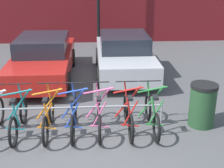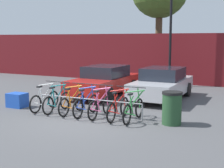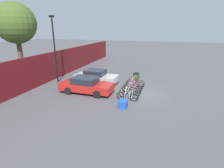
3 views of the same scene
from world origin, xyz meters
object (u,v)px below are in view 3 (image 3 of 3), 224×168
(tree_behind_hoarding, at_px, (15,24))
(cargo_crate, at_px, (123,104))
(bicycle_white, at_px, (127,96))
(car_red, at_px, (86,85))
(bicycle_teal, at_px, (129,93))
(lamp_post, at_px, (55,47))
(car_silver, at_px, (96,77))
(trash_bin, at_px, (136,78))
(bike_rack, at_px, (130,87))
(bicycle_pink, at_px, (133,87))
(bicycle_blue, at_px, (132,89))
(bicycle_red, at_px, (135,84))
(bicycle_orange, at_px, (131,91))
(bicycle_green, at_px, (136,83))

(tree_behind_hoarding, bearing_deg, cargo_crate, -102.02)
(bicycle_white, distance_m, cargo_crate, 1.33)
(car_red, bearing_deg, cargo_crate, -116.92)
(bicycle_white, height_order, bicycle_teal, same)
(bicycle_teal, relative_size, cargo_crate, 2.44)
(lamp_post, bearing_deg, tree_behind_hoarding, 119.00)
(car_silver, height_order, trash_bin, car_silver)
(car_red, distance_m, lamp_post, 5.47)
(trash_bin, bearing_deg, car_red, 139.13)
(bicycle_teal, xyz_separation_m, car_red, (0.04, 3.77, 0.31))
(bike_rack, relative_size, bicycle_teal, 2.39)
(bicycle_pink, bearing_deg, bicycle_teal, 176.38)
(bicycle_white, xyz_separation_m, bicycle_teal, (0.56, 0.00, 0.00))
(trash_bin, bearing_deg, bike_rack, -179.62)
(trash_bin, bearing_deg, bicycle_teal, -177.71)
(tree_behind_hoarding, bearing_deg, bike_rack, -85.68)
(car_red, relative_size, tree_behind_hoarding, 0.60)
(bicycle_blue, relative_size, car_silver, 0.40)
(bicycle_teal, distance_m, bicycle_pink, 1.78)
(bicycle_red, xyz_separation_m, car_silver, (0.30, 4.00, 0.31))
(bicycle_red, relative_size, car_silver, 0.40)
(bicycle_white, bearing_deg, bicycle_red, 0.77)
(cargo_crate, bearing_deg, tree_behind_hoarding, 77.98)
(bicycle_orange, bearing_deg, car_red, 100.80)
(bicycle_green, relative_size, car_red, 0.38)
(tree_behind_hoarding, bearing_deg, bicycle_teal, -92.20)
(bicycle_red, distance_m, trash_bin, 1.77)
(bike_rack, xyz_separation_m, bicycle_blue, (0.00, -0.15, -0.11))
(bicycle_teal, height_order, bicycle_pink, same)
(bicycle_green, xyz_separation_m, cargo_crate, (-4.87, -0.01, -0.10))
(car_silver, distance_m, trash_bin, 4.10)
(car_red, bearing_deg, bicycle_teal, -90.58)
(trash_bin, bearing_deg, cargo_crate, -178.33)
(bicycle_teal, bearing_deg, cargo_crate, 177.85)
(car_red, bearing_deg, bicycle_white, -99.00)
(bicycle_red, bearing_deg, trash_bin, 6.08)
(bicycle_orange, relative_size, bicycle_pink, 1.00)
(bicycle_green, bearing_deg, bicycle_white, -178.11)
(bicycle_green, bearing_deg, tree_behind_hoarding, 105.35)
(bicycle_pink, distance_m, car_red, 4.17)
(bicycle_orange, relative_size, lamp_post, 0.26)
(bicycle_white, bearing_deg, bicycle_teal, 0.77)
(car_silver, bearing_deg, bicycle_green, -86.55)
(bicycle_pink, height_order, bicycle_red, same)
(tree_behind_hoarding, bearing_deg, bicycle_white, -95.16)
(bicycle_green, height_order, lamp_post, lamp_post)
(bicycle_orange, relative_size, car_silver, 0.40)
(bicycle_teal, distance_m, lamp_post, 8.83)
(bicycle_orange, bearing_deg, bicycle_green, 1.49)
(bicycle_teal, distance_m, car_silver, 4.87)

